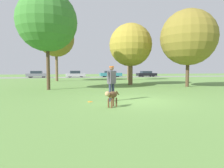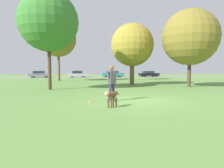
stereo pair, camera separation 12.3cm
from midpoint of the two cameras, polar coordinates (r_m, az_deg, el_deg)
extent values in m
plane|color=#608C42|center=(9.96, 7.19, -4.83)|extent=(120.00, 120.00, 0.00)
cube|color=gray|center=(41.16, -7.76, 1.94)|extent=(120.00, 6.00, 0.01)
cylinder|color=#2D334C|center=(9.87, 0.73, -2.36)|extent=(0.18, 0.18, 0.86)
cylinder|color=#2D334C|center=(9.70, -0.13, -2.48)|extent=(0.18, 0.18, 0.86)
cube|color=#514C56|center=(9.73, 0.31, 1.87)|extent=(0.46, 0.43, 0.61)
cylinder|color=#514C56|center=(9.91, 1.18, 1.91)|extent=(0.23, 0.20, 0.61)
cylinder|color=#514C56|center=(9.55, -0.59, 1.83)|extent=(0.23, 0.20, 0.61)
sphere|color=brown|center=(9.72, 0.31, 4.51)|extent=(0.30, 0.30, 0.21)
cylinder|color=#D15B19|center=(9.72, 0.31, 4.95)|extent=(0.32, 0.32, 0.06)
ellipsoid|color=brown|center=(8.19, 0.49, -3.10)|extent=(0.61, 0.59, 0.28)
ellipsoid|color=tan|center=(8.07, -0.14, -3.55)|extent=(0.24, 0.25, 0.15)
sphere|color=tan|center=(7.89, -0.98, -2.82)|extent=(0.29, 0.29, 0.21)
cylinder|color=brown|center=(8.05, 0.22, -5.57)|extent=(0.10, 0.10, 0.38)
cylinder|color=brown|center=(8.14, -0.66, -5.46)|extent=(0.10, 0.10, 0.38)
cylinder|color=brown|center=(8.34, 1.61, -5.23)|extent=(0.10, 0.10, 0.38)
cylinder|color=brown|center=(8.43, 0.75, -5.13)|extent=(0.10, 0.10, 0.38)
cylinder|color=brown|center=(8.50, 1.95, -2.56)|extent=(0.21, 0.20, 0.21)
cylinder|color=orange|center=(9.64, -5.85, -5.05)|extent=(0.24, 0.24, 0.02)
torus|color=orange|center=(9.64, -5.85, -5.05)|extent=(0.24, 0.24, 0.02)
cylinder|color=brown|center=(20.60, 5.91, 3.19)|extent=(0.45, 0.45, 2.43)
sphere|color=olive|center=(20.75, 5.97, 11.06)|extent=(4.34, 4.34, 4.34)
cylinder|color=brown|center=(30.00, 5.46, 4.39)|extent=(0.40, 0.40, 3.39)
sphere|color=olive|center=(30.13, 5.49, 9.61)|extent=(2.80, 2.80, 2.80)
cylinder|color=#4C3826|center=(16.07, -17.20, 4.63)|extent=(0.26, 0.26, 3.48)
sphere|color=#38752D|center=(16.47, -17.47, 16.65)|extent=(4.52, 4.52, 4.52)
cylinder|color=#4C3826|center=(19.29, 21.36, 3.04)|extent=(0.30, 0.30, 2.55)
sphere|color=olive|center=(19.50, 21.60, 12.30)|extent=(4.97, 4.97, 4.97)
cylinder|color=brown|center=(28.12, -14.86, 4.79)|extent=(0.35, 0.35, 3.88)
sphere|color=olive|center=(28.42, -15.00, 12.35)|extent=(4.81, 4.81, 4.81)
cube|color=slate|center=(41.37, -19.88, 2.46)|extent=(3.98, 1.69, 0.58)
cube|color=#232D38|center=(41.38, -20.06, 3.20)|extent=(2.07, 1.45, 0.50)
cylinder|color=black|center=(41.96, -18.13, 2.26)|extent=(0.66, 0.20, 0.66)
cylinder|color=black|center=(40.53, -18.33, 2.20)|extent=(0.66, 0.20, 0.66)
cylinder|color=black|center=(42.26, -21.35, 2.19)|extent=(0.66, 0.20, 0.66)
cylinder|color=black|center=(40.84, -21.66, 2.13)|extent=(0.66, 0.20, 0.66)
cube|color=#B7B7BC|center=(41.11, -9.67, 2.58)|extent=(3.88, 1.87, 0.57)
cube|color=#232D38|center=(41.09, -9.83, 3.37)|extent=(2.04, 1.55, 0.55)
cylinder|color=black|center=(41.96, -8.20, 2.35)|extent=(0.57, 0.23, 0.56)
cylinder|color=black|center=(40.51, -7.96, 2.29)|extent=(0.57, 0.23, 0.56)
cylinder|color=black|center=(41.75, -11.32, 2.31)|extent=(0.57, 0.23, 0.56)
cylinder|color=black|center=(40.30, -11.18, 2.25)|extent=(0.57, 0.23, 0.56)
cube|color=teal|center=(42.19, 0.35, 2.77)|extent=(4.63, 1.94, 0.65)
cube|color=#232D38|center=(42.16, 0.16, 3.50)|extent=(2.43, 1.61, 0.43)
cylinder|color=black|center=(43.23, 1.94, 2.50)|extent=(0.65, 0.22, 0.64)
cylinder|color=black|center=(41.72, 2.40, 2.44)|extent=(0.65, 0.22, 0.64)
cylinder|color=black|center=(42.73, -1.66, 2.48)|extent=(0.65, 0.22, 0.64)
cylinder|color=black|center=(41.20, -1.33, 2.42)|extent=(0.65, 0.22, 0.64)
cube|color=black|center=(44.42, 10.56, 2.70)|extent=(4.32, 1.83, 0.58)
cube|color=#232D38|center=(44.35, 10.42, 3.38)|extent=(2.26, 1.53, 0.46)
cylinder|color=black|center=(45.63, 11.64, 2.47)|extent=(0.60, 0.22, 0.60)
cylinder|color=black|center=(44.31, 12.46, 2.41)|extent=(0.60, 0.22, 0.60)
cylinder|color=black|center=(44.58, 8.66, 2.47)|extent=(0.60, 0.22, 0.60)
cylinder|color=black|center=(43.23, 9.41, 2.41)|extent=(0.60, 0.22, 0.60)
camera|label=1|loc=(0.06, -89.61, 0.03)|focal=32.00mm
camera|label=2|loc=(0.06, 90.39, -0.03)|focal=32.00mm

